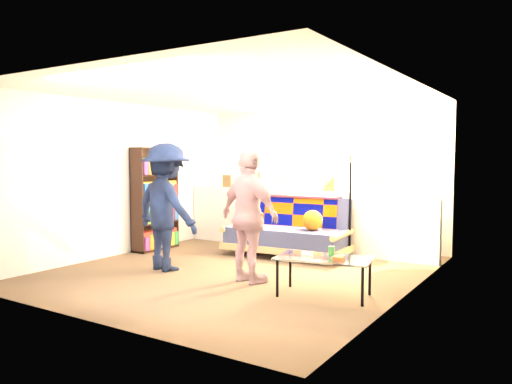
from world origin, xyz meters
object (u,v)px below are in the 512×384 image
bookshelf (155,202)px  person_left (166,207)px  person_right (250,216)px  coffee_table (325,260)px  futon_sofa (289,231)px  floor_lamp (352,183)px

bookshelf → person_left: person_left is taller
bookshelf → person_right: 2.73m
bookshelf → coffee_table: bookshelf is taller
person_left → bookshelf: bearing=-31.0°
bookshelf → person_right: bookshelf is taller
futon_sofa → coffee_table: bearing=-51.5°
person_right → bookshelf: bearing=-5.8°
floor_lamp → person_right: person_right is taller
futon_sofa → bookshelf: size_ratio=1.16×
person_left → futon_sofa: bearing=-108.6°
bookshelf → floor_lamp: 3.25m
futon_sofa → bookshelf: bearing=-161.2°
floor_lamp → futon_sofa: bearing=-162.7°
coffee_table → bookshelf: bearing=163.5°
futon_sofa → person_left: bearing=-118.3°
coffee_table → person_left: person_left is taller
futon_sofa → person_right: person_right is taller
futon_sofa → floor_lamp: bearing=17.3°
coffee_table → floor_lamp: bearing=103.8°
futon_sofa → coffee_table: size_ratio=1.75×
person_right → person_left: bearing=16.9°
bookshelf → coffee_table: (3.57, -1.06, -0.39)m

